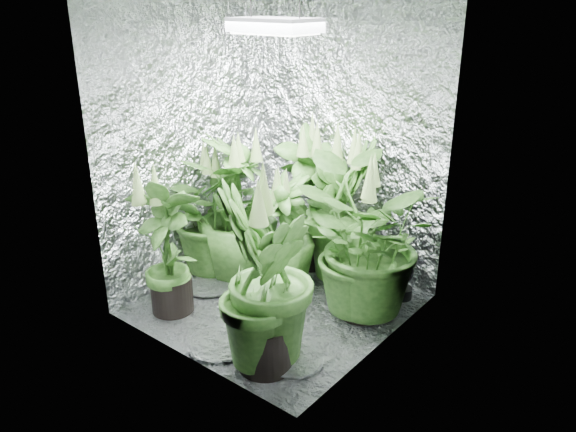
% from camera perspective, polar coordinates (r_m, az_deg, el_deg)
% --- Properties ---
extents(ground, '(1.60, 1.60, 0.00)m').
position_cam_1_polar(ground, '(3.93, -1.14, -8.90)').
color(ground, silver).
rests_on(ground, ground).
extents(walls, '(1.62, 1.62, 2.00)m').
position_cam_1_polar(walls, '(3.53, -1.26, 5.24)').
color(walls, silver).
rests_on(walls, ground).
extents(grow_lamp, '(0.50, 0.30, 0.22)m').
position_cam_1_polar(grow_lamp, '(3.39, -1.38, 18.76)').
color(grow_lamp, gray).
rests_on(grow_lamp, ceiling).
extents(plant_a, '(1.05, 1.05, 1.04)m').
position_cam_1_polar(plant_a, '(4.17, -7.14, 0.35)').
color(plant_a, black).
rests_on(plant_a, ground).
extents(plant_b, '(0.77, 0.77, 1.17)m').
position_cam_1_polar(plant_b, '(4.26, 2.39, 1.61)').
color(plant_b, black).
rests_on(plant_b, ground).
extents(plant_c, '(0.59, 0.59, 1.15)m').
position_cam_1_polar(plant_c, '(4.08, 5.65, 0.48)').
color(plant_c, black).
rests_on(plant_c, ground).
extents(plant_d, '(0.84, 0.84, 1.15)m').
position_cam_1_polar(plant_d, '(4.08, -5.22, 0.59)').
color(plant_d, black).
rests_on(plant_d, ground).
extents(plant_e, '(1.25, 1.25, 1.11)m').
position_cam_1_polar(plant_e, '(3.59, 7.74, -2.69)').
color(plant_e, black).
rests_on(plant_e, ground).
extents(plant_f, '(0.68, 0.68, 1.04)m').
position_cam_1_polar(plant_f, '(3.72, -12.09, -3.03)').
color(plant_f, black).
rests_on(plant_f, ground).
extents(plant_g, '(0.67, 0.67, 1.19)m').
position_cam_1_polar(plant_g, '(3.05, -2.41, -6.64)').
color(plant_g, black).
rests_on(plant_g, ground).
extents(plant_h, '(0.57, 0.57, 0.91)m').
position_cam_1_polar(plant_h, '(3.96, -0.48, -1.91)').
color(plant_h, black).
rests_on(plant_h, ground).
extents(circulation_fan, '(0.16, 0.30, 0.35)m').
position_cam_1_polar(circulation_fan, '(4.03, 11.30, -6.13)').
color(circulation_fan, black).
rests_on(circulation_fan, ground).
extents(plant_label, '(0.06, 0.04, 0.08)m').
position_cam_1_polar(plant_label, '(3.12, -1.79, -11.28)').
color(plant_label, white).
rests_on(plant_label, plant_g).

